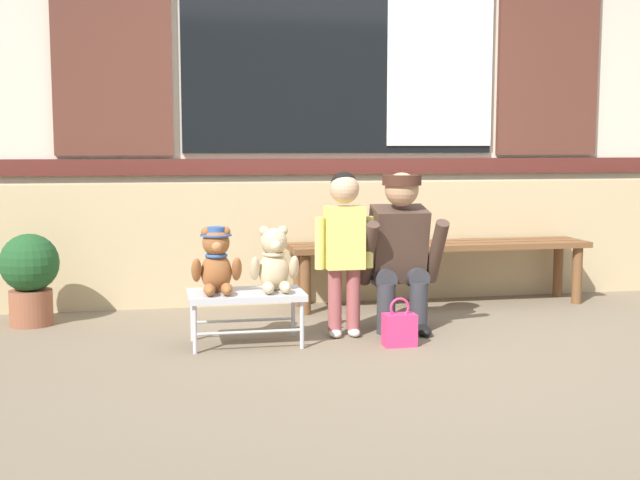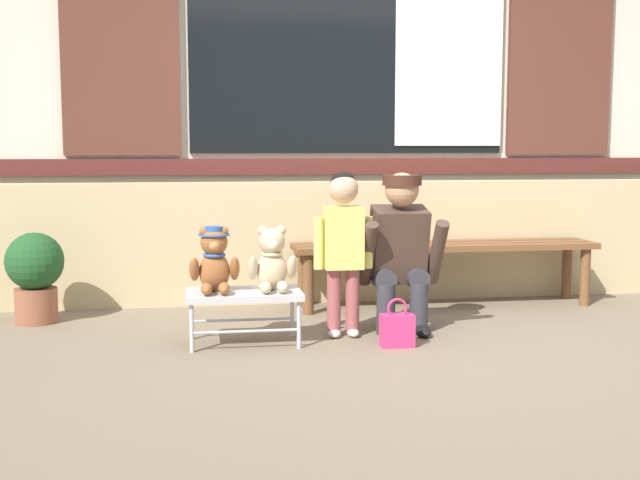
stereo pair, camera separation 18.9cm
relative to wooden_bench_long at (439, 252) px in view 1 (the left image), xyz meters
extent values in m
plane|color=#756651|center=(-0.53, -1.06, -0.37)|extent=(60.00, 60.00, 0.00)
cube|color=tan|center=(-0.53, 0.37, 0.05)|extent=(7.37, 0.25, 0.85)
cube|color=beige|center=(-0.53, 0.89, 1.39)|extent=(7.52, 0.20, 3.54)
cube|color=#56231E|center=(-0.53, 0.77, 0.58)|extent=(6.92, 0.04, 0.12)
cube|color=black|center=(-0.53, 0.78, 1.38)|extent=(2.40, 0.03, 1.40)
cube|color=silver|center=(0.25, 0.76, 1.38)|extent=(0.85, 0.02, 1.29)
cube|color=#562D23|center=(-2.21, 0.77, 1.38)|extent=(0.84, 0.05, 1.43)
cube|color=#562D23|center=(1.15, 0.77, 1.38)|extent=(0.84, 0.05, 1.43)
cube|color=brown|center=(0.00, -0.14, 0.05)|extent=(2.10, 0.11, 0.04)
cube|color=brown|center=(0.00, 0.00, 0.05)|extent=(2.10, 0.11, 0.04)
cube|color=brown|center=(0.00, 0.14, 0.05)|extent=(2.10, 0.11, 0.04)
cylinder|color=brown|center=(-0.97, -0.14, -0.17)|extent=(0.07, 0.07, 0.40)
cylinder|color=brown|center=(-0.97, 0.14, -0.17)|extent=(0.07, 0.07, 0.40)
cylinder|color=brown|center=(0.97, -0.14, -0.17)|extent=(0.07, 0.07, 0.40)
cylinder|color=brown|center=(0.97, 0.14, -0.17)|extent=(0.07, 0.07, 0.40)
cube|color=#BCBCC1|center=(-1.44, -0.89, -0.09)|extent=(0.64, 0.36, 0.04)
cylinder|color=#BCBCC1|center=(-1.73, -1.04, -0.24)|extent=(0.02, 0.02, 0.26)
cylinder|color=#BCBCC1|center=(-1.73, -0.74, -0.24)|extent=(0.02, 0.02, 0.26)
cylinder|color=#BCBCC1|center=(-1.15, -1.04, -0.24)|extent=(0.02, 0.02, 0.26)
cylinder|color=#BCBCC1|center=(-1.15, -0.74, -0.24)|extent=(0.02, 0.02, 0.26)
cylinder|color=#BCBCC1|center=(-1.44, -1.04, -0.27)|extent=(0.58, 0.02, 0.02)
cylinder|color=#BCBCC1|center=(-1.44, -0.74, -0.27)|extent=(0.58, 0.02, 0.02)
ellipsoid|color=#93562D|center=(-1.60, -0.87, 0.04)|extent=(0.17, 0.14, 0.22)
sphere|color=#93562D|center=(-1.60, -0.88, 0.20)|extent=(0.15, 0.15, 0.15)
sphere|color=#C87B48|center=(-1.60, -0.93, 0.19)|extent=(0.06, 0.06, 0.06)
sphere|color=#93562D|center=(-1.65, -0.87, 0.26)|extent=(0.06, 0.06, 0.06)
ellipsoid|color=#93562D|center=(-1.71, -0.90, 0.06)|extent=(0.06, 0.11, 0.16)
ellipsoid|color=#93562D|center=(-1.65, -0.98, -0.04)|extent=(0.06, 0.15, 0.06)
sphere|color=#93562D|center=(-1.55, -0.87, 0.26)|extent=(0.06, 0.06, 0.06)
ellipsoid|color=#93562D|center=(-1.49, -0.90, 0.06)|extent=(0.06, 0.11, 0.16)
ellipsoid|color=#93562D|center=(-1.55, -0.98, -0.04)|extent=(0.06, 0.15, 0.06)
torus|color=#335699|center=(-1.60, -0.87, 0.13)|extent=(0.13, 0.13, 0.02)
cylinder|color=#335699|center=(-1.60, -0.87, 0.24)|extent=(0.17, 0.17, 0.01)
cylinder|color=#335699|center=(-1.60, -0.87, 0.27)|extent=(0.10, 0.10, 0.04)
ellipsoid|color=#CCB289|center=(-1.28, -0.87, 0.04)|extent=(0.17, 0.14, 0.22)
sphere|color=#CCB289|center=(-1.28, -0.88, 0.20)|extent=(0.15, 0.15, 0.15)
sphere|color=#FFEEBB|center=(-1.28, -0.93, 0.19)|extent=(0.06, 0.06, 0.06)
sphere|color=#CCB289|center=(-1.33, -0.87, 0.26)|extent=(0.06, 0.06, 0.06)
ellipsoid|color=#CCB289|center=(-1.39, -0.90, 0.06)|extent=(0.06, 0.11, 0.16)
ellipsoid|color=#CCB289|center=(-1.33, -0.98, -0.04)|extent=(0.06, 0.15, 0.06)
sphere|color=#CCB289|center=(-1.23, -0.87, 0.26)|extent=(0.06, 0.06, 0.06)
ellipsoid|color=#CCB289|center=(-1.17, -0.90, 0.06)|extent=(0.06, 0.11, 0.16)
ellipsoid|color=#CCB289|center=(-1.23, -0.98, -0.04)|extent=(0.06, 0.15, 0.06)
torus|color=beige|center=(-1.28, -0.87, 0.13)|extent=(0.13, 0.13, 0.02)
cylinder|color=#994C4C|center=(-0.92, -0.80, -0.15)|extent=(0.08, 0.08, 0.36)
ellipsoid|color=silver|center=(-0.92, -0.82, -0.35)|extent=(0.07, 0.12, 0.05)
cylinder|color=#994C4C|center=(-0.81, -0.80, -0.15)|extent=(0.08, 0.08, 0.36)
ellipsoid|color=silver|center=(-0.81, -0.82, -0.35)|extent=(0.07, 0.12, 0.05)
cube|color=#DBD166|center=(-0.86, -0.80, 0.21)|extent=(0.22, 0.15, 0.36)
cylinder|color=#DBD166|center=(-1.01, -0.80, 0.18)|extent=(0.06, 0.06, 0.30)
cylinder|color=#DBD166|center=(-0.72, -0.80, 0.18)|extent=(0.06, 0.06, 0.30)
sphere|color=tan|center=(-0.86, -0.80, 0.49)|extent=(0.17, 0.17, 0.17)
sphere|color=black|center=(-0.86, -0.78, 0.51)|extent=(0.16, 0.16, 0.16)
cylinder|color=#333338|center=(-0.60, -0.78, -0.22)|extent=(0.11, 0.11, 0.30)
cylinder|color=#333338|center=(-0.60, -0.64, -0.05)|extent=(0.13, 0.32, 0.13)
ellipsoid|color=black|center=(-0.60, -0.86, -0.34)|extent=(0.09, 0.20, 0.06)
cylinder|color=#333338|center=(-0.40, -0.78, -0.22)|extent=(0.11, 0.11, 0.30)
cylinder|color=#333338|center=(-0.40, -0.64, -0.05)|extent=(0.13, 0.32, 0.13)
ellipsoid|color=black|center=(-0.40, -0.86, -0.34)|extent=(0.09, 0.20, 0.06)
cube|color=#473328|center=(-0.50, -0.67, 0.15)|extent=(0.32, 0.30, 0.47)
cylinder|color=#473328|center=(-0.71, -0.77, 0.11)|extent=(0.08, 0.28, 0.40)
cylinder|color=#473328|center=(-0.29, -0.77, 0.11)|extent=(0.08, 0.28, 0.40)
sphere|color=tan|center=(-0.50, -0.74, 0.48)|extent=(0.20, 0.20, 0.20)
cylinder|color=#422319|center=(-0.50, -0.74, 0.53)|extent=(0.23, 0.23, 0.06)
cube|color=brown|center=(-0.31, -0.58, 0.01)|extent=(0.10, 0.22, 0.16)
cube|color=#E53370|center=(-0.61, -1.08, -0.28)|extent=(0.18, 0.11, 0.18)
torus|color=#E53370|center=(-0.61, -1.08, -0.16)|extent=(0.11, 0.01, 0.11)
cylinder|color=brown|center=(-2.69, -0.13, -0.26)|extent=(0.26, 0.26, 0.22)
sphere|color=#1E4C23|center=(-2.69, -0.13, 0.02)|extent=(0.36, 0.36, 0.36)
camera|label=1|loc=(-1.91, -5.36, 0.73)|focal=45.97mm
camera|label=2|loc=(-1.72, -5.39, 0.73)|focal=45.97mm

